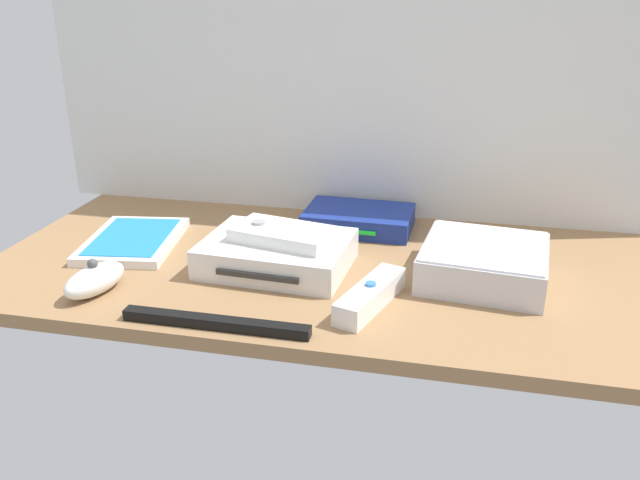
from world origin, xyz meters
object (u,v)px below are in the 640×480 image
Objects in this scene: game_console at (277,253)px; sensor_bar at (215,323)px; mini_computer at (484,262)px; remote_nunchuk at (95,280)px; remote_classic_pad at (283,234)px; network_router at (359,219)px; game_case at (133,241)px; remote_wand at (370,296)px.

game_console reaches higher than sensor_bar.
mini_computer is 1.73× the size of remote_nunchuk.
remote_classic_pad is at bearing 46.84° from remote_nunchuk.
mini_computer reaches higher than network_router.
game_console is 1.20× the size of network_router.
game_case is at bearing -154.35° from network_router.
network_router is at bearing 78.15° from remote_classic_pad.
mini_computer is 29.04cm from remote_classic_pad.
network_router is at bearing 67.36° from game_console.
mini_computer is 53.99cm from remote_nunchuk.
remote_nunchuk is 26.75cm from remote_classic_pad.
remote_wand reaches higher than sensor_bar.
sensor_bar is (-2.38, -19.15, -1.50)cm from game_console.
network_router is at bearing 119.70° from remote_wand.
remote_classic_pad reaches higher than remote_wand.
remote_nunchuk is 0.45× the size of sensor_bar.
mini_computer is 38.72cm from sensor_bar.
game_console is 2.03× the size of remote_nunchuk.
game_console is 25.34cm from game_case.
remote_nunchuk is at bearing -137.36° from remote_classic_pad.
mini_computer is at bearing 33.49° from sensor_bar.
game_console is 29.90cm from mini_computer.
remote_wand reaches higher than game_case.
mini_computer reaches higher than game_console.
game_case reaches higher than sensor_bar.
game_console is 1.40× the size of remote_classic_pad.
remote_nunchuk reaches higher than remote_wand.
mini_computer is 0.90× the size of game_case.
game_console reaches higher than network_router.
remote_wand is (15.36, -9.30, -0.69)cm from game_console.
remote_wand is 20.31cm from sensor_bar.
remote_wand is at bearing -26.04° from game_case.
network_router is 20.78cm from remote_classic_pad.
remote_wand is (6.19, -27.94, -0.19)cm from network_router.
game_case is at bearing 179.94° from remote_wand.
network_router reaches higher than sensor_bar.
remote_nunchuk reaches higher than game_console.
network_router is (9.17, 18.65, -0.50)cm from game_console.
mini_computer is at bearing 33.14° from remote_nunchuk.
game_case is at bearing 116.99° from remote_nunchuk.
remote_nunchuk reaches higher than sensor_bar.
remote_nunchuk is 20.15cm from sensor_bar.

